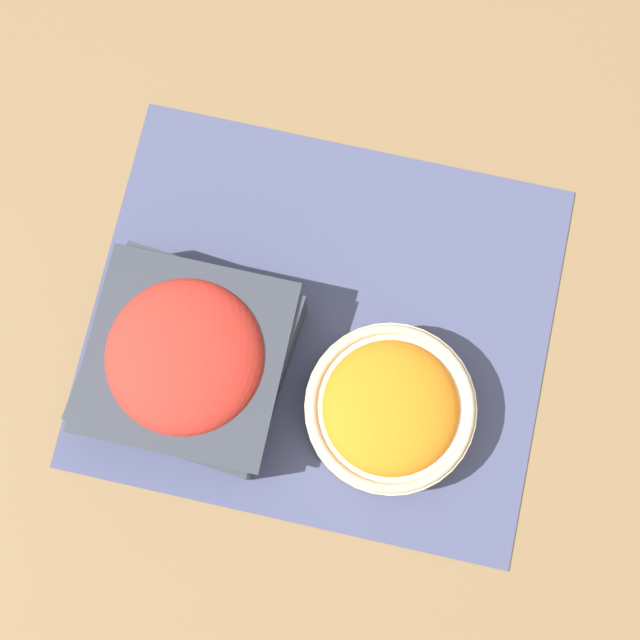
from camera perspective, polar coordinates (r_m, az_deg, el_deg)
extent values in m
plane|color=olive|center=(0.90, 0.00, -0.40)|extent=(3.00, 3.00, 0.00)
cube|color=#474C70|center=(0.90, 0.00, -0.38)|extent=(0.46, 0.39, 0.00)
cube|color=#333842|center=(0.86, -8.31, -2.65)|extent=(0.19, 0.19, 0.06)
cube|color=#333842|center=(0.83, -8.64, -2.32)|extent=(0.18, 0.18, 0.00)
ellipsoid|color=red|center=(0.83, -8.62, -2.34)|extent=(0.15, 0.15, 0.06)
cylinder|color=beige|center=(0.86, 4.44, -5.75)|extent=(0.16, 0.16, 0.04)
torus|color=beige|center=(0.84, 4.55, -5.62)|extent=(0.16, 0.16, 0.01)
ellipsoid|color=orange|center=(0.84, 4.55, -5.62)|extent=(0.13, 0.13, 0.04)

